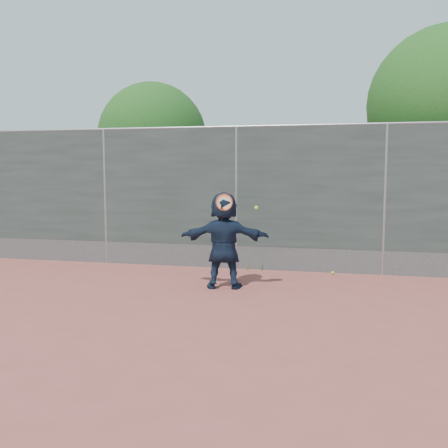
# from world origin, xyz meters

# --- Properties ---
(ground) EXTENTS (80.00, 80.00, 0.00)m
(ground) POSITION_xyz_m (0.00, 0.00, 0.00)
(ground) COLOR #9E4C42
(ground) RESTS_ON ground
(player) EXTENTS (1.65, 0.73, 1.72)m
(player) POSITION_xyz_m (0.14, 1.72, 0.86)
(player) COLOR #142239
(player) RESTS_ON ground
(ball_ground) EXTENTS (0.07, 0.07, 0.07)m
(ball_ground) POSITION_xyz_m (2.02, 3.33, 0.03)
(ball_ground) COLOR #A4DA30
(ball_ground) RESTS_ON ground
(fence) EXTENTS (20.00, 0.06, 3.03)m
(fence) POSITION_xyz_m (-0.00, 3.50, 1.58)
(fence) COLOR #38423D
(fence) RESTS_ON ground
(swing_action) EXTENTS (0.73, 0.16, 0.51)m
(swing_action) POSITION_xyz_m (0.24, 1.53, 1.52)
(swing_action) COLOR red
(swing_action) RESTS_ON ground
(tree_left) EXTENTS (3.15, 3.00, 4.53)m
(tree_left) POSITION_xyz_m (-2.85, 6.55, 2.94)
(tree_left) COLOR #382314
(tree_left) RESTS_ON ground
(weed_clump) EXTENTS (0.68, 0.07, 0.30)m
(weed_clump) POSITION_xyz_m (0.29, 3.38, 0.13)
(weed_clump) COLOR #387226
(weed_clump) RESTS_ON ground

